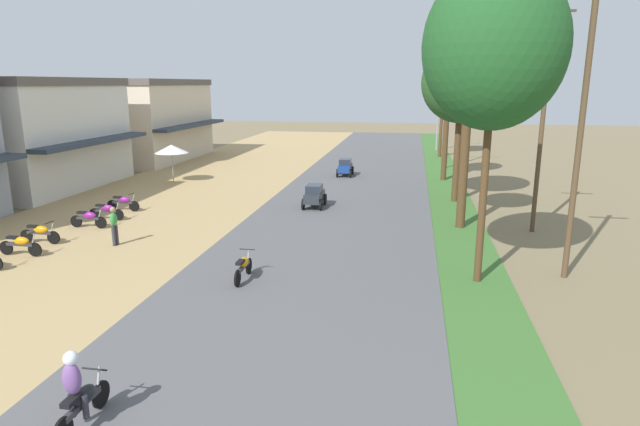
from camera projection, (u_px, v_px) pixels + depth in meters
name	position (u px, v px, depth m)	size (l,w,h in m)	color
shophouse_mid	(34.00, 134.00, 33.37)	(8.48, 10.90, 6.90)	silver
shophouse_far	(140.00, 120.00, 46.22)	(9.81, 12.41, 6.90)	beige
parked_motorbike_third	(20.00, 243.00, 20.53)	(1.80, 0.54, 0.94)	black
parked_motorbike_fourth	(40.00, 232.00, 22.11)	(1.80, 0.54, 0.94)	black
parked_motorbike_fifth	(89.00, 217.00, 24.50)	(1.80, 0.54, 0.94)	black
parked_motorbike_sixth	(107.00, 210.00, 25.93)	(1.80, 0.54, 0.94)	black
parked_motorbike_seventh	(123.00, 202.00, 27.77)	(1.80, 0.54, 0.94)	black
vendor_umbrella	(171.00, 149.00, 35.48)	(2.20, 2.20, 2.52)	#99999E
pedestrian_on_shoulder	(114.00, 224.00, 21.78)	(0.28, 0.39, 1.62)	#33333D
median_tree_nearest	(494.00, 47.00, 16.25)	(4.37, 4.37, 10.11)	#4C351E
median_tree_second	(469.00, 79.00, 23.19)	(2.87, 2.87, 8.31)	#4C351E
median_tree_third	(461.00, 83.00, 28.72)	(4.27, 4.27, 8.71)	#4C351E
median_tree_fourth	(449.00, 75.00, 35.26)	(2.92, 2.92, 8.91)	#4C351E
median_tree_fifth	(444.00, 72.00, 46.74)	(3.27, 3.27, 9.60)	#4C351E
streetlamp_near	(446.00, 106.00, 40.45)	(3.16, 0.20, 8.36)	gray
streetlamp_mid	(438.00, 105.00, 52.10)	(3.16, 0.20, 7.67)	gray
utility_pole_near	(543.00, 116.00, 23.04)	(1.80, 0.20, 9.96)	brown
utility_pole_far	(581.00, 130.00, 17.32)	(1.80, 0.20, 9.78)	brown
car_hatchback_charcoal	(314.00, 195.00, 28.49)	(1.04, 2.00, 1.23)	#282D33
car_hatchback_blue	(345.00, 167.00, 38.20)	(1.04, 2.00, 1.23)	navy
motorbike_foreground_rider	(78.00, 391.00, 10.14)	(0.54, 1.80, 1.66)	black
motorbike_ahead_second	(243.00, 266.00, 17.97)	(0.54, 1.80, 0.94)	black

